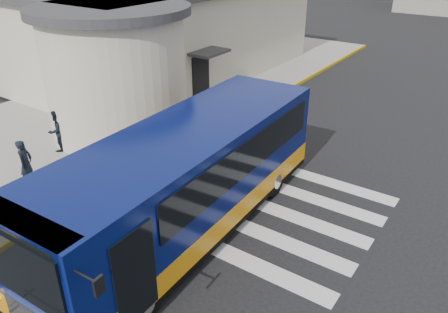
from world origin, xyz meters
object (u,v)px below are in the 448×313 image
Objects in this scene: pedestrian_b at (57,131)px; bollard at (98,174)px; transit_bus at (186,184)px; pedestrian_a at (26,163)px.

pedestrian_b is 3.54m from bollard.
pedestrian_b reaches higher than bollard.
bollard is at bearing -178.86° from transit_bus.
pedestrian_a is 2.51m from pedestrian_b.
bollard is (3.36, -1.09, -0.21)m from pedestrian_b.
transit_bus is 3.39m from bollard.
pedestrian_a is at bearing 27.79° from pedestrian_b.
pedestrian_b is 1.37× the size of bollard.
transit_bus is 6.79× the size of pedestrian_a.
transit_bus reaches higher than bollard.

